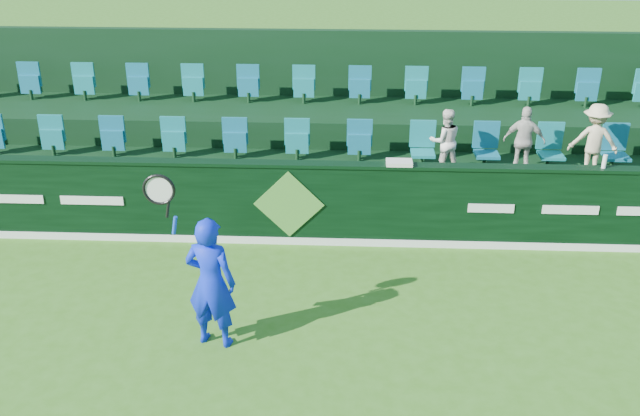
# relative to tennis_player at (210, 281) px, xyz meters

# --- Properties ---
(ground) EXTENTS (60.00, 60.00, 0.00)m
(ground) POSITION_rel_tennis_player_xyz_m (0.71, -1.23, -0.87)
(ground) COLOR #386E1A
(ground) RESTS_ON ground
(sponsor_hoarding) EXTENTS (16.00, 0.25, 1.35)m
(sponsor_hoarding) POSITION_rel_tennis_player_xyz_m (0.72, 2.77, -0.20)
(sponsor_hoarding) COLOR black
(sponsor_hoarding) RESTS_ON ground
(stand_tier_front) EXTENTS (16.00, 2.00, 0.80)m
(stand_tier_front) POSITION_rel_tennis_player_xyz_m (0.71, 3.87, -0.47)
(stand_tier_front) COLOR black
(stand_tier_front) RESTS_ON ground
(stand_tier_back) EXTENTS (16.00, 1.80, 1.30)m
(stand_tier_back) POSITION_rel_tennis_player_xyz_m (0.71, 5.77, -0.22)
(stand_tier_back) COLOR black
(stand_tier_back) RESTS_ON ground
(stand_rear) EXTENTS (16.00, 4.10, 2.60)m
(stand_rear) POSITION_rel_tennis_player_xyz_m (0.71, 6.22, 0.34)
(stand_rear) COLOR black
(stand_rear) RESTS_ON ground
(seat_row_front) EXTENTS (13.50, 0.50, 0.60)m
(seat_row_front) POSITION_rel_tennis_player_xyz_m (0.71, 4.27, 0.23)
(seat_row_front) COLOR #167B80
(seat_row_front) RESTS_ON stand_tier_front
(seat_row_back) EXTENTS (13.50, 0.50, 0.60)m
(seat_row_back) POSITION_rel_tennis_player_xyz_m (0.71, 6.07, 0.73)
(seat_row_back) COLOR #167B80
(seat_row_back) RESTS_ON stand_tier_back
(tennis_player) EXTENTS (1.06, 0.53, 2.33)m
(tennis_player) POSITION_rel_tennis_player_xyz_m (0.00, 0.00, 0.00)
(tennis_player) COLOR #0D24DE
(tennis_player) RESTS_ON ground
(spectator_left) EXTENTS (0.59, 0.50, 1.09)m
(spectator_left) POSITION_rel_tennis_player_xyz_m (3.21, 3.89, 0.47)
(spectator_left) COLOR white
(spectator_left) RESTS_ON stand_tier_front
(spectator_middle) EXTENTS (0.72, 0.43, 1.15)m
(spectator_middle) POSITION_rel_tennis_player_xyz_m (4.50, 3.89, 0.50)
(spectator_middle) COLOR beige
(spectator_middle) RESTS_ON stand_tier_front
(spectator_right) EXTENTS (0.85, 0.58, 1.21)m
(spectator_right) POSITION_rel_tennis_player_xyz_m (5.62, 3.89, 0.53)
(spectator_right) COLOR beige
(spectator_right) RESTS_ON stand_tier_front
(towel) EXTENTS (0.40, 0.26, 0.06)m
(towel) POSITION_rel_tennis_player_xyz_m (2.39, 2.77, 0.51)
(towel) COLOR silver
(towel) RESTS_ON sponsor_hoarding
(drinks_bottle) EXTENTS (0.07, 0.07, 0.21)m
(drinks_bottle) POSITION_rel_tennis_player_xyz_m (5.43, 2.77, 0.58)
(drinks_bottle) COLOR white
(drinks_bottle) RESTS_ON sponsor_hoarding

